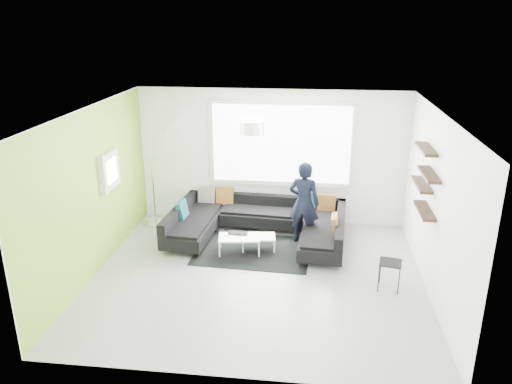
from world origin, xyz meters
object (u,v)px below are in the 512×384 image
laptop (237,234)px  coffee_table (249,243)px  arc_lamp (152,166)px  sectional_sofa (258,225)px  side_table (389,275)px  person (304,203)px

laptop → coffee_table: bearing=6.9°
arc_lamp → laptop: (1.92, -1.06, -0.95)m
sectional_sofa → laptop: size_ratio=8.88×
arc_lamp → side_table: arc_lamp is taller
person → laptop: size_ratio=4.15×
side_table → sectional_sofa: bearing=145.8°
person → side_table: bearing=143.4°
side_table → laptop: bearing=158.0°
coffee_table → arc_lamp: bearing=146.2°
sectional_sofa → coffee_table: sectional_sofa is taller
sectional_sofa → laptop: (-0.32, -0.50, 0.02)m
sectional_sofa → laptop: sectional_sofa is taller
side_table → laptop: (-2.63, 1.07, 0.10)m
arc_lamp → person: size_ratio=1.59×
side_table → person: bearing=131.8°
coffee_table → side_table: size_ratio=2.08×
coffee_table → side_table: 2.65m
person → sectional_sofa: bearing=13.4°
coffee_table → arc_lamp: 2.63m
coffee_table → person: person is taller
sectional_sofa → arc_lamp: 2.50m
coffee_table → person: size_ratio=0.61×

